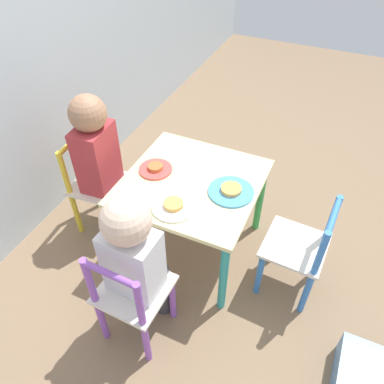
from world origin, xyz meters
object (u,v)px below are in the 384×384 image
at_px(plate_back, 156,169).
at_px(plate_left, 174,206).
at_px(chair_yellow, 96,186).
at_px(storage_bin, 363,382).
at_px(kids_table, 192,191).
at_px(chair_purple, 132,297).
at_px(child_left, 135,254).
at_px(child_back, 100,155).
at_px(plate_front, 231,191).
at_px(chair_blue, 299,250).

bearing_deg(plate_back, plate_left, -135.00).
relative_size(chair_yellow, storage_bin, 1.92).
height_order(kids_table, plate_left, plate_left).
relative_size(chair_purple, child_left, 0.71).
height_order(chair_yellow, plate_back, chair_yellow).
bearing_deg(kids_table, child_back, 94.62).
distance_m(kids_table, child_left, 0.47).
bearing_deg(chair_yellow, kids_table, -90.00).
xyz_separation_m(plate_left, plate_front, (0.19, -0.19, 0.00)).
distance_m(child_back, plate_left, 0.49).
height_order(chair_purple, plate_back, chair_purple).
xyz_separation_m(chair_purple, plate_front, (0.53, -0.20, 0.20)).
xyz_separation_m(chair_blue, child_left, (-0.44, 0.54, 0.20)).
relative_size(child_back, plate_left, 4.28).
bearing_deg(chair_purple, kids_table, -90.00).
bearing_deg(storage_bin, plate_left, 77.16).
relative_size(chair_purple, child_back, 0.68).
distance_m(child_left, plate_back, 0.50).
height_order(child_left, plate_back, child_left).
bearing_deg(plate_front, child_back, 93.31).
distance_m(kids_table, plate_back, 0.20).
xyz_separation_m(chair_purple, plate_back, (0.53, 0.17, 0.20)).
bearing_deg(plate_left, plate_back, 45.00).
xyz_separation_m(kids_table, storage_bin, (-0.39, -0.88, -0.32)).
xyz_separation_m(chair_yellow, plate_back, (0.04, -0.34, 0.20)).
bearing_deg(storage_bin, kids_table, 66.36).
relative_size(chair_purple, chair_blue, 1.00).
bearing_deg(chair_purple, storage_bin, -168.99).
distance_m(chair_blue, child_left, 0.72).
bearing_deg(chair_purple, chair_yellow, -41.61).
bearing_deg(child_left, child_back, -41.55).
bearing_deg(chair_blue, storage_bin, 48.06).
bearing_deg(plate_back, storage_bin, -109.89).
bearing_deg(chair_blue, plate_left, -70.33).
distance_m(child_back, plate_back, 0.28).
bearing_deg(plate_front, plate_back, 90.00).
relative_size(chair_blue, storage_bin, 1.92).
distance_m(plate_front, storage_bin, 0.89).
bearing_deg(plate_front, kids_table, 90.00).
distance_m(plate_back, storage_bin, 1.20).
relative_size(child_left, plate_front, 3.71).
relative_size(kids_table, chair_blue, 1.13).
bearing_deg(kids_table, storage_bin, -113.64).
distance_m(child_left, storage_bin, 0.98).
relative_size(chair_yellow, child_back, 0.68).
height_order(chair_yellow, chair_purple, same).
xyz_separation_m(kids_table, child_left, (-0.47, 0.02, 0.07)).
height_order(chair_yellow, child_back, child_back).
height_order(chair_purple, child_back, child_back).
bearing_deg(kids_table, child_left, 177.84).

